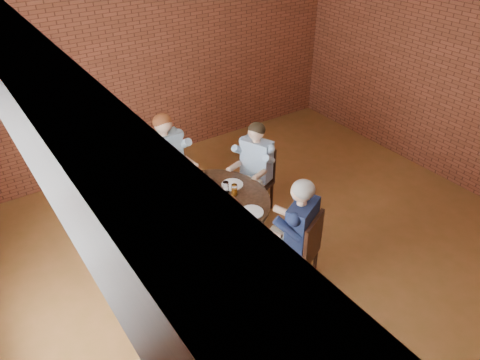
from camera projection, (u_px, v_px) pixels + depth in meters
floor at (297, 280)px, 5.34m from camera, size 7.00×7.00×0.00m
wall_back at (150, 53)px, 6.83m from camera, size 7.00×0.00×7.00m
dining_table at (212, 216)px, 5.47m from camera, size 1.37×1.37×0.75m
chair_a at (257, 177)px, 6.23m from camera, size 0.54×0.54×0.92m
diner_a at (254, 170)px, 6.09m from camera, size 0.78×0.72×1.31m
chair_b at (166, 173)px, 6.27m from camera, size 0.46×0.46×0.98m
diner_b at (168, 165)px, 6.11m from camera, size 0.58×0.71×1.40m
chair_c at (117, 228)px, 5.34m from camera, size 0.54×0.54×0.91m
diner_c at (122, 217)px, 5.27m from camera, size 0.77×0.72×1.29m
chair_d at (186, 295)px, 4.50m from camera, size 0.53×0.53×0.88m
diner_d at (187, 280)px, 4.49m from camera, size 0.73×0.73×1.22m
chair_e at (302, 249)px, 5.01m from camera, size 0.59×0.59×0.96m
diner_e at (295, 235)px, 4.95m from camera, size 0.79×0.85×1.37m
plate_a at (232, 185)px, 5.62m from camera, size 0.26×0.26×0.01m
plate_b at (184, 189)px, 5.54m from camera, size 0.26×0.26×0.01m
plate_c at (177, 205)px, 5.28m from camera, size 0.26×0.26×0.01m
plate_d at (252, 212)px, 5.16m from camera, size 0.26×0.26×0.01m
glass_a at (226, 187)px, 5.46m from camera, size 0.07×0.07×0.14m
glass_b at (205, 188)px, 5.44m from camera, size 0.07×0.07×0.14m
glass_c at (189, 191)px, 5.40m from camera, size 0.07×0.07×0.14m
glass_d at (194, 199)px, 5.26m from camera, size 0.07×0.07×0.14m
glass_e at (195, 211)px, 5.08m from camera, size 0.07×0.07×0.14m
glass_f at (210, 220)px, 4.93m from camera, size 0.07×0.07×0.14m
glass_g at (221, 199)px, 5.26m from camera, size 0.07×0.07×0.14m
glass_h at (234, 190)px, 5.41m from camera, size 0.07×0.07×0.14m
smartphone at (247, 210)px, 5.20m from camera, size 0.09×0.14×0.01m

